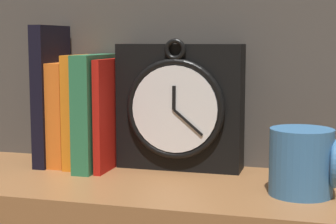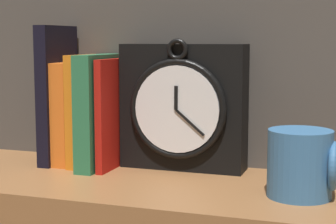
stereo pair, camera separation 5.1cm
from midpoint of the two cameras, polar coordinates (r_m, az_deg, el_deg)
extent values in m
cube|color=black|center=(1.00, -0.21, 0.54)|extent=(0.22, 0.06, 0.22)
torus|color=black|center=(0.97, -0.81, 0.29)|extent=(0.18, 0.01, 0.18)
cylinder|color=silver|center=(0.97, -0.86, 0.27)|extent=(0.15, 0.01, 0.15)
cube|color=black|center=(0.96, -0.93, 1.45)|extent=(0.01, 0.00, 0.04)
cube|color=black|center=(0.96, 0.50, -1.06)|extent=(0.05, 0.00, 0.05)
torus|color=black|center=(0.96, -0.82, 6.36)|extent=(0.04, 0.01, 0.04)
cube|color=black|center=(1.07, -13.09, 1.65)|extent=(0.02, 0.12, 0.26)
cube|color=orange|center=(1.06, -11.67, -0.17)|extent=(0.03, 0.11, 0.19)
cube|color=orange|center=(1.04, -10.20, 0.14)|extent=(0.03, 0.12, 0.20)
cube|color=#296D45|center=(1.02, -8.85, 0.02)|extent=(0.03, 0.14, 0.20)
cube|color=#B41710|center=(1.01, -7.34, -0.21)|extent=(0.01, 0.13, 0.20)
cylinder|color=teal|center=(0.86, 11.70, -5.00)|extent=(0.09, 0.09, 0.10)
torus|color=teal|center=(0.85, 14.88, -5.12)|extent=(0.01, 0.07, 0.07)
camera|label=1|loc=(0.03, -91.63, -0.21)|focal=60.00mm
camera|label=2|loc=(0.03, 88.37, 0.21)|focal=60.00mm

